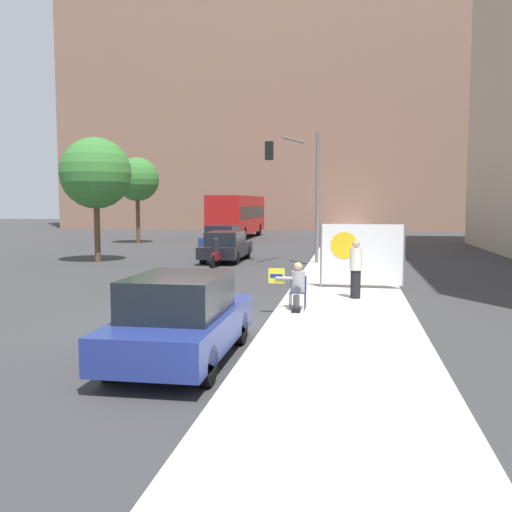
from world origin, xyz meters
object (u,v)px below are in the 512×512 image
at_px(car_on_road_midblock, 223,238).
at_px(street_tree_midblock, 137,180).
at_px(jogger_on_sidewalk, 356,269).
at_px(motorcycle_on_road, 216,255).
at_px(street_tree_near_curb, 96,173).
at_px(protest_banner, 361,255).
at_px(car_on_road_nearest, 226,246).
at_px(traffic_light_pole, 299,176).
at_px(seated_protester, 297,285).
at_px(parked_car_curbside, 181,319).
at_px(city_bus_on_road, 238,214).

xyz_separation_m(car_on_road_midblock, street_tree_midblock, (-7.11, 4.66, 3.66)).
height_order(car_on_road_midblock, street_tree_midblock, street_tree_midblock).
relative_size(jogger_on_sidewalk, street_tree_midblock, 0.27).
distance_m(jogger_on_sidewalk, motorcycle_on_road, 10.03).
height_order(motorcycle_on_road, street_tree_near_curb, street_tree_near_curb).
xyz_separation_m(motorcycle_on_road, street_tree_near_curb, (-6.11, 1.36, 3.62)).
relative_size(jogger_on_sidewalk, motorcycle_on_road, 0.78).
distance_m(protest_banner, car_on_road_nearest, 10.76).
bearing_deg(protest_banner, motorcycle_on_road, 134.75).
distance_m(jogger_on_sidewalk, car_on_road_midblock, 18.76).
distance_m(traffic_light_pole, car_on_road_nearest, 4.95).
bearing_deg(street_tree_midblock, motorcycle_on_road, -57.15).
xyz_separation_m(jogger_on_sidewalk, traffic_light_pole, (-2.47, 9.66, 3.02)).
height_order(seated_protester, traffic_light_pole, traffic_light_pole).
height_order(parked_car_curbside, street_tree_midblock, street_tree_midblock).
distance_m(jogger_on_sidewalk, parked_car_curbside, 7.12).
distance_m(seated_protester, motorcycle_on_road, 10.98).
distance_m(traffic_light_pole, street_tree_midblock, 17.27).
xyz_separation_m(protest_banner, city_bus_on_road, (-9.24, 26.67, 0.72)).
bearing_deg(parked_car_curbside, traffic_light_pole, 87.86).
height_order(jogger_on_sidewalk, city_bus_on_road, city_bus_on_road).
bearing_deg(seated_protester, city_bus_on_road, 120.39).
bearing_deg(street_tree_midblock, city_bus_on_road, 50.12).
bearing_deg(seated_protester, jogger_on_sidewalk, 69.43).
bearing_deg(car_on_road_nearest, street_tree_near_curb, -168.24).
xyz_separation_m(parked_car_curbside, street_tree_near_curb, (-8.95, 15.86, 3.41)).
relative_size(seated_protester, parked_car_curbside, 0.28).
bearing_deg(parked_car_curbside, car_on_road_nearest, 99.88).
relative_size(car_on_road_midblock, street_tree_near_curb, 0.77).
xyz_separation_m(parked_car_curbside, motorcycle_on_road, (-2.84, 14.51, -0.21)).
bearing_deg(motorcycle_on_road, parked_car_curbside, -78.91).
distance_m(parked_car_curbside, car_on_road_midblock, 23.98).
bearing_deg(car_on_road_nearest, city_bus_on_road, 99.52).
bearing_deg(street_tree_near_curb, parked_car_curbside, -60.57).
xyz_separation_m(traffic_light_pole, street_tree_near_curb, (-9.55, -0.21, 0.19)).
bearing_deg(city_bus_on_road, street_tree_midblock, -129.88).
bearing_deg(city_bus_on_road, protest_banner, -70.89).
bearing_deg(seated_protester, car_on_road_midblock, 124.42).
relative_size(protest_banner, street_tree_midblock, 0.44).
relative_size(jogger_on_sidewalk, protest_banner, 0.62).
bearing_deg(protest_banner, seated_protester, -112.96).
xyz_separation_m(street_tree_near_curb, street_tree_midblock, (-2.74, 12.34, 0.23)).
height_order(traffic_light_pole, city_bus_on_road, traffic_light_pole).
xyz_separation_m(city_bus_on_road, street_tree_near_curb, (-2.96, -19.16, 2.26)).
xyz_separation_m(seated_protester, parked_car_curbside, (-1.62, -4.48, -0.01)).
relative_size(protest_banner, traffic_light_pole, 0.45).
bearing_deg(traffic_light_pole, motorcycle_on_road, -155.58).
xyz_separation_m(protest_banner, street_tree_near_curb, (-12.21, 7.51, 2.97)).
bearing_deg(protest_banner, city_bus_on_road, 109.11).
relative_size(protest_banner, car_on_road_midblock, 0.57).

